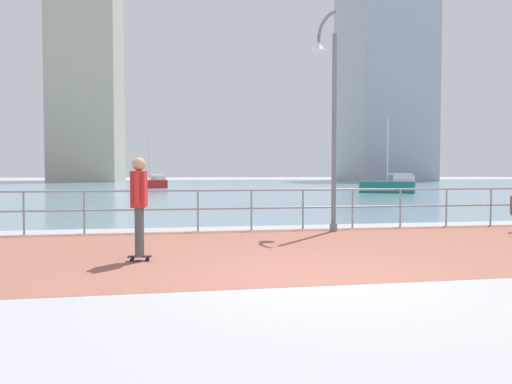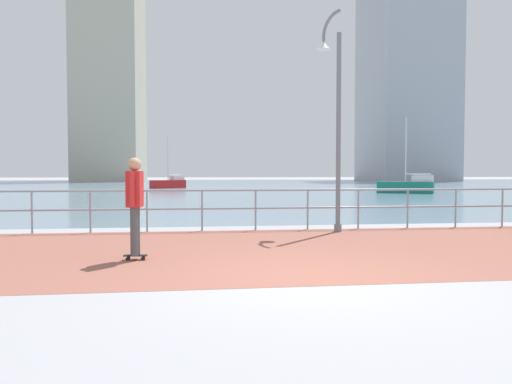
# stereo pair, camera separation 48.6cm
# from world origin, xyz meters

# --- Properties ---
(ground) EXTENTS (220.00, 220.00, 0.00)m
(ground) POSITION_xyz_m (0.00, 40.00, 0.00)
(ground) COLOR #9E9EA3
(brick_paving) EXTENTS (28.00, 6.20, 0.01)m
(brick_paving) POSITION_xyz_m (0.00, 2.54, 0.00)
(brick_paving) COLOR #935647
(brick_paving) RESTS_ON ground
(harbor_water) EXTENTS (180.00, 88.00, 0.00)m
(harbor_water) POSITION_xyz_m (0.00, 50.64, 0.00)
(harbor_water) COLOR #6B899E
(harbor_water) RESTS_ON ground
(waterfront_railing) EXTENTS (25.25, 0.06, 1.08)m
(waterfront_railing) POSITION_xyz_m (-0.00, 5.64, 0.75)
(waterfront_railing) COLOR #8C99A3
(waterfront_railing) RESTS_ON ground
(lamppost) EXTENTS (0.55, 0.75, 5.64)m
(lamppost) POSITION_xyz_m (1.97, 5.17, 3.12)
(lamppost) COLOR slate
(lamppost) RESTS_ON ground
(skateboarder) EXTENTS (0.41, 0.56, 1.77)m
(skateboarder) POSITION_xyz_m (-2.59, 1.68, 1.07)
(skateboarder) COLOR black
(skateboarder) RESTS_ON ground
(sailboat_gray) EXTENTS (3.50, 3.19, 5.10)m
(sailboat_gray) POSITION_xyz_m (-4.29, 40.79, 0.49)
(sailboat_gray) COLOR #B21E1E
(sailboat_gray) RESTS_ON ground
(sailboat_ivory) EXTENTS (4.01, 3.18, 5.58)m
(sailboat_ivory) POSITION_xyz_m (13.89, 26.49, 0.53)
(sailboat_ivory) COLOR #197266
(sailboat_ivory) RESTS_ON ground
(tower_slate) EXTENTS (10.72, 17.19, 47.90)m
(tower_slate) POSITION_xyz_m (-16.92, 81.62, 23.11)
(tower_slate) COLOR #B2AD99
(tower_slate) RESTS_ON ground
(tower_glass) EXTENTS (14.21, 16.65, 43.29)m
(tower_glass) POSITION_xyz_m (37.85, 79.38, 20.81)
(tower_glass) COLOR #A3A8B2
(tower_glass) RESTS_ON ground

